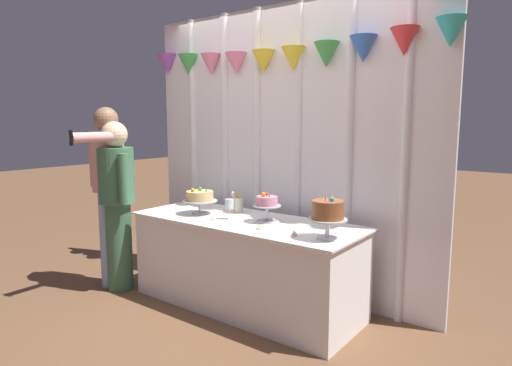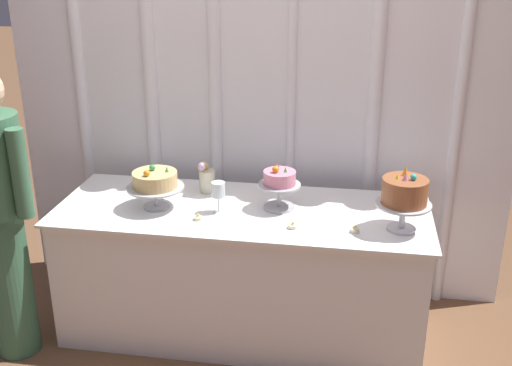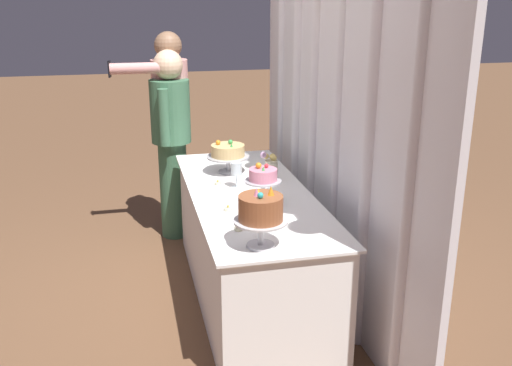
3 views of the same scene
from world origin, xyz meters
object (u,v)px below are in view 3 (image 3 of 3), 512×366
object	(u,v)px
tealight_far_left	(218,183)
tealight_near_right	(238,228)
cake_display_rightmost	(261,211)
guest_man_dark_suit	(171,137)
cake_display_leftmost	(228,152)
tealight_near_left	(228,209)
cake_table	(250,245)
flower_vase	(271,167)
guest_man_pink_jacket	(171,122)
cake_display_center	(263,179)
wine_glass	(236,169)

from	to	relation	value
tealight_far_left	tealight_near_right	bearing A→B (deg)	-1.38
tealight_near_right	cake_display_rightmost	bearing A→B (deg)	17.07
guest_man_dark_suit	cake_display_rightmost	bearing A→B (deg)	7.66
cake_display_leftmost	tealight_near_left	distance (m)	0.77
cake_table	flower_vase	xyz separation A→B (m)	(-0.24, 0.20, 0.45)
tealight_far_left	guest_man_pink_jacket	distance (m)	1.14
cake_display_leftmost	cake_display_center	size ratio (longest dim) A/B	1.24
wine_glass	guest_man_pink_jacket	distance (m)	1.23
wine_glass	guest_man_dark_suit	size ratio (longest dim) A/B	0.11
guest_man_dark_suit	tealight_far_left	bearing A→B (deg)	12.63
flower_vase	guest_man_dark_suit	distance (m)	1.09
cake_display_leftmost	cake_table	bearing A→B (deg)	7.10
tealight_near_left	guest_man_dark_suit	distance (m)	1.46
guest_man_pink_jacket	cake_display_rightmost	bearing A→B (deg)	6.90
guest_man_dark_suit	flower_vase	bearing A→B (deg)	32.63
cake_display_leftmost	cake_display_rightmost	size ratio (longest dim) A/B	0.96
cake_display_center	cake_display_rightmost	xyz separation A→B (m)	(0.62, -0.16, 0.04)
cake_display_center	flower_vase	xyz separation A→B (m)	(-0.43, 0.16, -0.06)
wine_glass	tealight_near_left	xyz separation A→B (m)	(0.40, -0.13, -0.11)
tealight_far_left	guest_man_dark_suit	size ratio (longest dim) A/B	0.03
tealight_far_left	tealight_near_left	world-z (taller)	same
cake_display_rightmost	guest_man_dark_suit	size ratio (longest dim) A/B	0.20
cake_display_leftmost	guest_man_pink_jacket	world-z (taller)	guest_man_pink_jacket
cake_display_center	guest_man_dark_suit	xyz separation A→B (m)	(-1.35, -0.43, -0.04)
cake_table	guest_man_pink_jacket	xyz separation A→B (m)	(-1.30, -0.38, 0.57)
wine_glass	guest_man_pink_jacket	xyz separation A→B (m)	(-1.18, -0.32, 0.08)
cake_display_leftmost	tealight_near_right	world-z (taller)	cake_display_leftmost
tealight_far_left	tealight_near_left	size ratio (longest dim) A/B	0.89
wine_glass	cake_display_rightmost	bearing A→B (deg)	-3.71
cake_display_center	tealight_far_left	bearing A→B (deg)	-151.14
cake_table	guest_man_dark_suit	distance (m)	1.31
cake_display_leftmost	guest_man_pink_jacket	distance (m)	0.91
flower_vase	guest_man_pink_jacket	world-z (taller)	guest_man_pink_jacket
cake_table	tealight_far_left	size ratio (longest dim) A/B	44.22
cake_display_center	tealight_near_right	distance (m)	0.48
wine_glass	tealight_near_left	world-z (taller)	wine_glass
wine_glass	flower_vase	distance (m)	0.29
tealight_near_right	cake_display_leftmost	bearing A→B (deg)	172.63
tealight_near_left	tealight_near_right	distance (m)	0.30
tealight_near_right	wine_glass	bearing A→B (deg)	169.64
wine_glass	guest_man_dark_suit	bearing A→B (deg)	-162.68
tealight_far_left	guest_man_pink_jacket	size ratio (longest dim) A/B	0.03
cake_display_leftmost	cake_display_center	bearing A→B (deg)	8.53
flower_vase	guest_man_dark_suit	xyz separation A→B (m)	(-0.92, -0.59, 0.02)
cake_table	guest_man_pink_jacket	size ratio (longest dim) A/B	1.18
guest_man_dark_suit	guest_man_pink_jacket	size ratio (longest dim) A/B	0.92
guest_man_dark_suit	guest_man_pink_jacket	xyz separation A→B (m)	(-0.14, 0.01, 0.09)
guest_man_pink_jacket	tealight_far_left	bearing A→B (deg)	10.59
cake_display_center	wine_glass	xyz separation A→B (m)	(-0.30, -0.10, -0.02)
cake_display_rightmost	guest_man_pink_jacket	xyz separation A→B (m)	(-2.11, -0.26, 0.01)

